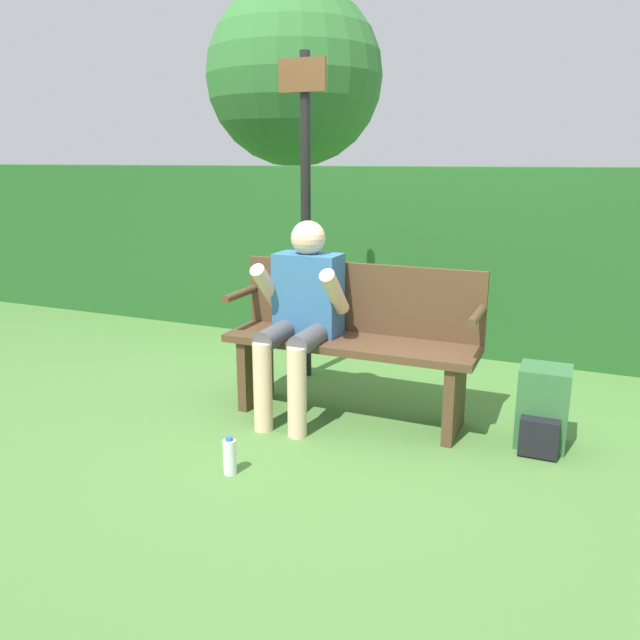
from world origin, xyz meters
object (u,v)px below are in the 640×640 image
at_px(water_bottle, 230,456).
at_px(tree, 295,78).
at_px(signpost, 305,204).
at_px(person_seated, 301,308).
at_px(backpack, 543,410).
at_px(park_bench, 353,339).

xyz_separation_m(water_bottle, tree, (-2.32, 5.75, 2.53)).
distance_m(signpost, tree, 4.91).
bearing_deg(person_seated, tree, 115.47).
height_order(person_seated, signpost, signpost).
height_order(backpack, water_bottle, backpack).
bearing_deg(tree, water_bottle, -68.02).
bearing_deg(person_seated, park_bench, 23.01).
distance_m(park_bench, water_bottle, 1.09).
distance_m(person_seated, water_bottle, 1.03).
xyz_separation_m(backpack, water_bottle, (-1.42, -0.95, -0.12)).
bearing_deg(tree, signpost, -64.02).
bearing_deg(person_seated, backpack, 4.20).
height_order(water_bottle, signpost, signpost).
xyz_separation_m(person_seated, signpost, (-0.27, 0.66, 0.57)).
xyz_separation_m(park_bench, backpack, (1.12, -0.02, -0.27)).
bearing_deg(water_bottle, park_bench, 72.62).
bearing_deg(backpack, water_bottle, -146.29).
bearing_deg(water_bottle, signpost, 99.56).
bearing_deg(person_seated, signpost, 112.11).
height_order(park_bench, water_bottle, park_bench).
bearing_deg(backpack, signpost, 161.51).
bearing_deg(park_bench, water_bottle, -107.38).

